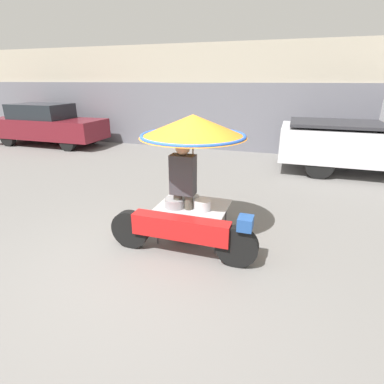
{
  "coord_description": "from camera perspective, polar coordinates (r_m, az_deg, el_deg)",
  "views": [
    {
      "loc": [
        1.77,
        -3.24,
        2.5
      ],
      "look_at": [
        0.4,
        0.97,
        0.83
      ],
      "focal_mm": 28.0,
      "sensor_mm": 36.0,
      "label": 1
    }
  ],
  "objects": [
    {
      "name": "vendor_person",
      "position": [
        4.64,
        -1.7,
        0.99
      ],
      "size": [
        0.38,
        0.22,
        1.67
      ],
      "color": "#4C473D",
      "rests_on": "ground"
    },
    {
      "name": "parked_car",
      "position": [
        13.55,
        -25.92,
        11.49
      ],
      "size": [
        4.63,
        1.65,
        1.62
      ],
      "color": "black",
      "rests_on": "ground"
    },
    {
      "name": "vendor_motorcycle_cart",
      "position": [
        4.5,
        -0.13,
        7.7
      ],
      "size": [
        2.28,
        1.61,
        2.02
      ],
      "color": "black",
      "rests_on": "ground"
    },
    {
      "name": "potted_plant",
      "position": [
        15.77,
        -30.99,
        10.63
      ],
      "size": [
        0.77,
        0.77,
        0.95
      ],
      "color": "brown",
      "rests_on": "ground"
    },
    {
      "name": "shopfront_building",
      "position": [
        12.16,
        10.14,
        17.24
      ],
      "size": [
        28.0,
        2.06,
        3.71
      ],
      "color": "#B2A893",
      "rests_on": "ground"
    },
    {
      "name": "ground_plane",
      "position": [
        4.46,
        -9.01,
        -13.71
      ],
      "size": [
        36.0,
        36.0,
        0.0
      ],
      "primitive_type": "plane",
      "color": "slate"
    }
  ]
}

